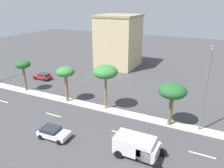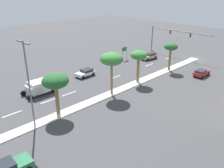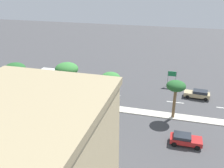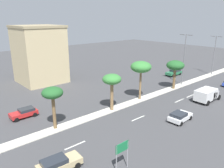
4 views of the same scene
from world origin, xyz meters
TOP-DOWN VIEW (x-y plane):
  - ground_plane at (0.00, 32.41)m, footprint 160.00×160.00m
  - median_curb at (0.00, 41.67)m, footprint 1.80×83.34m
  - lane_stripe_left at (4.96, 11.89)m, footprint 0.20×2.80m
  - lane_stripe_mid at (4.96, 22.86)m, footprint 0.20×2.80m
  - lane_stripe_center at (4.96, 33.90)m, footprint 0.20×2.80m
  - lane_stripe_trailing at (4.96, 37.76)m, footprint 0.20×2.80m
  - lane_stripe_outboard at (4.96, 43.62)m, footprint 0.20×2.80m
  - directional_road_sign at (11.77, 12.95)m, footprint 0.10×1.64m
  - palm_tree_left at (-0.28, 12.06)m, footprint 2.76×2.76m
  - palm_tree_front at (0.14, 21.88)m, footprint 2.98×2.98m
  - palm_tree_outboard at (-0.20, 28.99)m, footprint 3.68×3.68m
  - palm_tree_leading at (0.32, 38.97)m, footprint 3.61×3.61m
  - sedan_white_left at (9.52, 26.71)m, footprint 2.23×3.94m
  - sedan_red_trailing at (-6.65, 10.32)m, footprint 1.93×3.88m
  - sedan_tan_mid at (7.72, 8.27)m, footprint 2.09×4.40m
  - box_truck at (8.26, 37.27)m, footprint 2.65×5.46m

SIDE VIEW (x-z plane):
  - ground_plane at x=0.00m, z-range 0.00..0.00m
  - lane_stripe_left at x=4.96m, z-range 0.00..0.01m
  - lane_stripe_mid at x=4.96m, z-range 0.00..0.01m
  - lane_stripe_center at x=4.96m, z-range 0.00..0.01m
  - lane_stripe_trailing at x=4.96m, z-range 0.00..0.01m
  - lane_stripe_outboard at x=4.96m, z-range 0.00..0.01m
  - median_curb at x=0.00m, z-range 0.00..0.12m
  - sedan_red_trailing at x=-6.65m, z-range 0.06..1.39m
  - sedan_white_left at x=9.52m, z-range 0.05..1.41m
  - sedan_tan_mid at x=7.72m, z-range 0.05..1.50m
  - box_truck at x=8.26m, z-range 0.13..2.41m
  - directional_road_sign at x=11.77m, z-range 0.71..3.77m
  - palm_tree_leading at x=0.32m, z-range 1.97..7.91m
  - palm_tree_left at x=-0.28m, z-range 2.06..7.85m
  - palm_tree_front at x=0.14m, z-range 2.05..7.98m
  - palm_tree_outboard at x=-0.20m, z-range 2.51..9.49m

